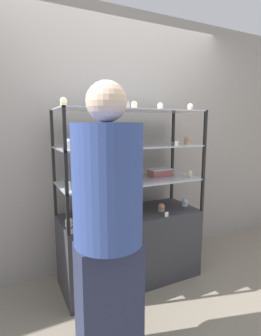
{
  "coord_description": "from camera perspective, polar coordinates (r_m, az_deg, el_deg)",
  "views": [
    {
      "loc": [
        -1.03,
        -2.1,
        1.46
      ],
      "look_at": [
        0.0,
        0.0,
        1.08
      ],
      "focal_mm": 28.0,
      "sensor_mm": 36.0,
      "label": 1
    }
  ],
  "objects": [
    {
      "name": "cupcake_11",
      "position": [
        2.04,
        -14.38,
        13.73
      ],
      "size": [
        0.05,
        0.05,
        0.07
      ],
      "color": "#CCB28C",
      "rests_on": "display_riser_upper"
    },
    {
      "name": "cupcake_1",
      "position": [
        2.27,
        -5.41,
        -10.6
      ],
      "size": [
        0.06,
        0.06,
        0.08
      ],
      "color": "beige",
      "rests_on": "display_base"
    },
    {
      "name": "display_riser_upper",
      "position": [
        2.34,
        0.0,
        12.14
      ],
      "size": [
        1.29,
        0.52,
        0.31
      ],
      "color": "black",
      "rests_on": "display_riser_middle"
    },
    {
      "name": "cupcake_10",
      "position": [
        2.62,
        12.22,
        5.98
      ],
      "size": [
        0.06,
        0.06,
        0.08
      ],
      "color": "#CCB28C",
      "rests_on": "display_riser_middle"
    },
    {
      "name": "donut_glazed",
      "position": [
        2.21,
        -5.96,
        13.19
      ],
      "size": [
        0.13,
        0.13,
        0.03
      ],
      "color": "#EFB2BC",
      "rests_on": "display_riser_upper"
    },
    {
      "name": "price_tag_3",
      "position": [
        2.06,
        -0.7,
        13.65
      ],
      "size": [
        0.04,
        0.0,
        0.04
      ],
      "color": "white",
      "rests_on": "display_riser_upper"
    },
    {
      "name": "cupcake_12",
      "position": [
        2.18,
        -6.51,
        13.64
      ],
      "size": [
        0.05,
        0.05,
        0.07
      ],
      "color": "white",
      "rests_on": "display_riser_upper"
    },
    {
      "name": "cupcake_14",
      "position": [
        2.45,
        6.52,
        13.16
      ],
      "size": [
        0.05,
        0.05,
        0.07
      ],
      "color": "white",
      "rests_on": "display_riser_upper"
    },
    {
      "name": "cupcake_3",
      "position": [
        2.71,
        11.69,
        -7.38
      ],
      "size": [
        0.06,
        0.06,
        0.08
      ],
      "color": "white",
      "rests_on": "display_base"
    },
    {
      "name": "cupcake_0",
      "position": [
        2.2,
        -13.24,
        -11.41
      ],
      "size": [
        0.06,
        0.06,
        0.08
      ],
      "color": "white",
      "rests_on": "display_base"
    },
    {
      "name": "customer_figure",
      "position": [
        1.55,
        -4.87,
        -11.78
      ],
      "size": [
        0.4,
        0.4,
        1.7
      ],
      "color": "#282D47",
      "rests_on": "ground_plane"
    },
    {
      "name": "cupcake_4",
      "position": [
        2.08,
        -13.39,
        -3.76
      ],
      "size": [
        0.05,
        0.05,
        0.07
      ],
      "color": "beige",
      "rests_on": "display_riser_lower"
    },
    {
      "name": "display_riser_middle",
      "position": [
        2.34,
        0.0,
        4.47
      ],
      "size": [
        1.29,
        0.52,
        0.31
      ],
      "color": "black",
      "rests_on": "display_riser_lower"
    },
    {
      "name": "layer_cake_centerpiece",
      "position": [
        2.42,
        -1.66,
        -8.58
      ],
      "size": [
        0.17,
        0.17,
        0.12
      ],
      "color": "#DBBC84",
      "rests_on": "display_base"
    },
    {
      "name": "display_riser_lower",
      "position": [
        2.39,
        0.0,
        -3.03
      ],
      "size": [
        1.29,
        0.52,
        0.31
      ],
      "color": "black",
      "rests_on": "display_base"
    },
    {
      "name": "sheet_cake_frosted",
      "position": [
        2.6,
        6.43,
        -0.89
      ],
      "size": [
        0.23,
        0.14,
        0.07
      ],
      "color": "#C66660",
      "rests_on": "display_riser_lower"
    },
    {
      "name": "cupcake_6",
      "position": [
        2.29,
        0.96,
        -2.3
      ],
      "size": [
        0.05,
        0.05,
        0.07
      ],
      "color": "white",
      "rests_on": "display_riser_lower"
    },
    {
      "name": "cupcake_9",
      "position": [
        2.23,
        1.58,
        5.65
      ],
      "size": [
        0.06,
        0.06,
        0.08
      ],
      "color": "white",
      "rests_on": "display_riser_middle"
    },
    {
      "name": "price_tag_2",
      "position": [
        2.31,
        9.98,
        5.26
      ],
      "size": [
        0.04,
        0.0,
        0.04
      ],
      "color": "white",
      "rests_on": "display_riser_middle"
    },
    {
      "name": "cupcake_2",
      "position": [
        2.53,
        6.74,
        -8.5
      ],
      "size": [
        0.06,
        0.06,
        0.08
      ],
      "color": "#CCB28C",
      "rests_on": "display_base"
    },
    {
      "name": "ground_plane",
      "position": [
        2.76,
        0.0,
        -22.84
      ],
      "size": [
        20.0,
        20.0,
        0.0
      ],
      "primitive_type": "plane",
      "color": "gray"
    },
    {
      "name": "cupcake_8",
      "position": [
        2.04,
        -13.42,
        5.07
      ],
      "size": [
        0.06,
        0.06,
        0.08
      ],
      "color": "beige",
      "rests_on": "display_riser_middle"
    },
    {
      "name": "cupcake_15",
      "position": [
        2.58,
        12.89,
        12.78
      ],
      "size": [
        0.05,
        0.05,
        0.07
      ],
      "color": "#CCB28C",
      "rests_on": "display_riser_upper"
    },
    {
      "name": "display_base",
      "position": [
        2.6,
        0.0,
        -16.65
      ],
      "size": [
        1.29,
        0.52,
        0.66
      ],
      "color": "#333338",
      "rests_on": "ground_plane"
    },
    {
      "name": "price_tag_0",
      "position": [
        2.38,
        7.86,
        -9.99
      ],
      "size": [
        0.04,
        0.0,
        0.04
      ],
      "color": "white",
      "rests_on": "display_base"
    },
    {
      "name": "price_tag_1",
      "position": [
        2.06,
        -3.73,
        -3.89
      ],
      "size": [
        0.04,
        0.0,
        0.04
      ],
      "color": "white",
      "rests_on": "display_riser_lower"
    },
    {
      "name": "cupcake_7",
      "position": [
        2.59,
        12.77,
        -1.17
      ],
      "size": [
        0.05,
        0.05,
        0.07
      ],
      "color": "beige",
      "rests_on": "display_riser_lower"
    },
    {
      "name": "cupcake_13",
      "position": [
        2.28,
        0.86,
        13.51
      ],
      "size": [
        0.05,
        0.05,
        0.07
      ],
      "color": "white",
      "rests_on": "display_riser_upper"
    },
    {
      "name": "cupcake_5",
      "position": [
        2.14,
        -5.82,
        -3.16
      ],
      "size": [
        0.05,
        0.05,
        0.07
      ],
      "color": "white",
      "rests_on": "display_riser_lower"
    },
    {
      "name": "back_wall",
      "position": [
        2.71,
        -3.8,
        5.74
      ],
      "size": [
        8.0,
        0.05,
        2.6
      ],
      "color": "gray",
      "rests_on": "ground_plane"
    }
  ]
}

